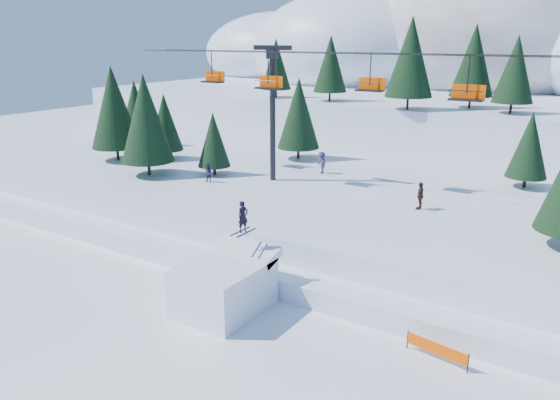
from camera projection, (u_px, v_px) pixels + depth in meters
The scene contains 10 objects.
ground at pixel (219, 343), 24.73m from camera, with size 160.00×160.00×0.00m, color white.
mid_shelf at pixel (378, 214), 38.87m from camera, with size 70.00×22.00×2.50m, color white.
berm at pixel (308, 271), 31.01m from camera, with size 70.00×6.00×1.10m, color white.
mountain_ridge at pixel (493, 62), 83.69m from camera, with size 119.00×61.20×26.46m.
jump_kicker at pixel (225, 285), 27.53m from camera, with size 3.66×4.99×5.39m.
chairlift at pixel (412, 101), 35.59m from camera, with size 46.00×3.21×10.28m.
conifer_stand at pixel (463, 139), 35.10m from camera, with size 62.13×16.80×10.04m.
distant_skiers at pixel (383, 179), 39.90m from camera, with size 26.77×8.42×1.84m.
banner_near at pixel (437, 349), 23.30m from camera, with size 2.82×0.53×0.90m.
banner_far at pixel (495, 334), 24.49m from camera, with size 2.69×1.03×0.90m.
Camera 1 is at (14.14, -16.86, 13.32)m, focal length 35.00 mm.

